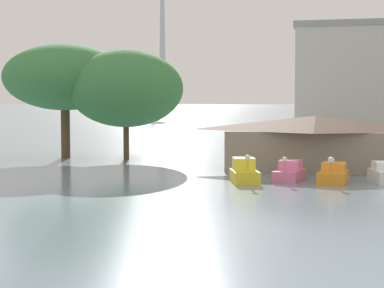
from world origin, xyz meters
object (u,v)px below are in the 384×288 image
Objects in this scene: shoreline_tree_tall_left at (65,78)px; pedal_boat_pink at (289,173)px; pedal_boat_orange at (333,175)px; shoreline_tree_mid at (126,89)px; boathouse at (315,142)px; pedal_boat_yellow at (244,173)px.

pedal_boat_pink is at bearing -30.94° from shoreline_tree_tall_left.
shoreline_tree_mid is (-17.30, 12.27, 5.52)m from pedal_boat_orange.
shoreline_tree_tall_left is (-20.42, 12.24, 6.53)m from pedal_boat_pink.
shoreline_tree_tall_left is at bearing -112.65° from pedal_boat_orange.
pedal_boat_pink is 0.22× the size of boathouse.
pedal_boat_pink is 19.51m from shoreline_tree_mid.
boathouse reaches higher than pedal_boat_orange.
pedal_boat_yellow is 0.24× the size of boathouse.
pedal_boat_pink is at bearing 99.15° from pedal_boat_yellow.
pedal_boat_orange is at bearing -79.91° from boathouse.
pedal_boat_yellow is 9.07m from boathouse.
pedal_boat_yellow is at bearing -116.89° from boathouse.
pedal_boat_orange is (5.35, 0.70, -0.07)m from pedal_boat_yellow.
shoreline_tree_mid is at bearing -5.54° from shoreline_tree_tall_left.
pedal_boat_pink is (2.67, 1.29, -0.07)m from pedal_boat_yellow.
shoreline_tree_mid is at bearing 162.72° from boathouse.
pedal_boat_pink is at bearing -38.61° from shoreline_tree_mid.
shoreline_tree_mid is (-16.00, 4.98, 3.97)m from boathouse.
pedal_boat_yellow is 23.23m from shoreline_tree_tall_left.
pedal_boat_yellow is 0.33× the size of shoreline_tree_mid.
shoreline_tree_mid reaches higher than boathouse.
boathouse is (-1.30, 7.29, 1.55)m from pedal_boat_orange.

